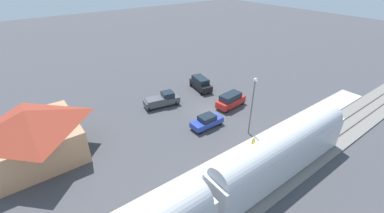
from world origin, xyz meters
name	(u,v)px	position (x,y,z in m)	size (l,w,h in m)	color
ground_plane	(209,112)	(0.00, 0.00, 0.00)	(200.00, 200.00, 0.00)	#424247
railway_track	(291,163)	(-14.00, 0.00, 0.09)	(4.80, 70.00, 0.30)	slate
platform	(263,144)	(-10.00, 0.00, 0.15)	(3.20, 46.00, 0.30)	#B7B2A8
passenger_train	(210,197)	(-14.00, 11.95, 2.86)	(2.93, 37.47, 4.98)	silver
station_building	(32,134)	(4.00, 22.00, 3.14)	(9.83, 9.74, 6.04)	tan
pedestrian_on_platform	(253,143)	(-10.02, 1.96, 1.28)	(0.36, 0.36, 1.71)	#333338
sedan_blue	(207,121)	(-2.80, 2.86, 0.88)	(1.84, 4.50, 1.74)	#283D9E
pickup_charcoal	(162,100)	(5.83, 4.61, 1.03)	(2.93, 5.67, 2.14)	#47494F
suv_black	(201,83)	(6.87, -3.76, 1.15)	(5.16, 3.00, 2.22)	black
suv_red	(231,100)	(-0.71, -3.57, 1.15)	(2.44, 5.07, 2.22)	red
light_pole_near_platform	(253,100)	(-7.20, -0.54, 4.89)	(0.44, 0.44, 7.77)	#515156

